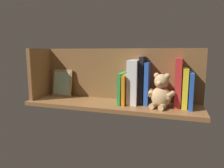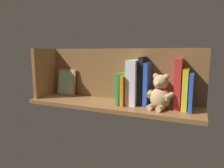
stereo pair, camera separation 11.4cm
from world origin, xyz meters
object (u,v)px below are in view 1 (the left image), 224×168
Objects in this scene: book_0 at (191,90)px; picture_frame_leaning at (62,83)px; teddy_bear at (161,93)px; dictionary_thick_white at (134,82)px.

book_0 is 78.30cm from picture_frame_leaning.
book_0 is 1.03× the size of teddy_bear.
picture_frame_leaning is (78.15, -4.75, -0.62)cm from book_0.
picture_frame_leaning is at bearing -3.48° from book_0.
dictionary_thick_white is 48.57cm from picture_frame_leaning.
teddy_bear reaches higher than picture_frame_leaning.
book_0 reaches higher than teddy_bear.
dictionary_thick_white is (29.90, -0.45, 2.93)cm from book_0.
picture_frame_leaning is at bearing -5.09° from dictionary_thick_white.
dictionary_thick_white is (15.33, -4.39, 4.25)cm from teddy_bear.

